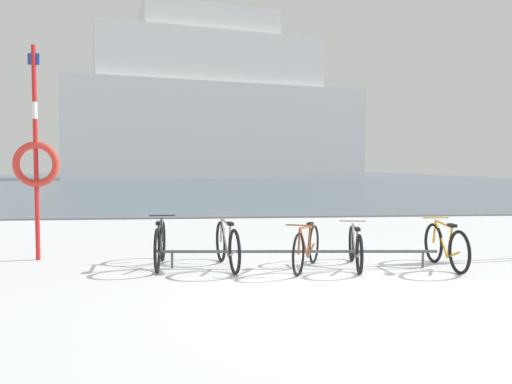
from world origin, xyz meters
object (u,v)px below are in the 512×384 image
bicycle_0 (160,244)px  ferry_ship (214,110)px  bicycle_3 (355,248)px  bicycle_1 (227,245)px  bicycle_2 (307,248)px  bicycle_4 (446,246)px  rescue_post (36,160)px

bicycle_0 → ferry_ship: size_ratio=0.04×
bicycle_3 → bicycle_1: bearing=175.3°
bicycle_2 → bicycle_4: 2.35m
bicycle_1 → rescue_post: 3.85m
bicycle_2 → rescue_post: size_ratio=0.42×
bicycle_3 → ferry_ship: ferry_ship is taller
bicycle_0 → rescue_post: rescue_post is taller
rescue_post → ferry_ship: bearing=86.7°
bicycle_2 → rescue_post: rescue_post is taller
rescue_post → ferry_ship: 61.26m
bicycle_2 → ferry_ship: (-1.20, 61.93, 9.23)m
bicycle_0 → rescue_post: size_ratio=0.45×
bicycle_0 → ferry_ship: ferry_ship is taller
bicycle_0 → ferry_ship: 62.18m
bicycle_2 → bicycle_4: size_ratio=0.97×
bicycle_3 → ferry_ship: bearing=91.9°
bicycle_2 → bicycle_3: size_ratio=0.94×
bicycle_1 → bicycle_4: 3.67m
bicycle_3 → rescue_post: size_ratio=0.44×
rescue_post → ferry_ship: (3.53, 60.67, 7.77)m
bicycle_1 → rescue_post: rescue_post is taller
bicycle_3 → bicycle_4: bicycle_4 is taller
rescue_post → bicycle_4: bearing=-11.0°
bicycle_2 → bicycle_0: bearing=169.8°
bicycle_3 → rescue_post: (-5.58, 1.19, 1.49)m
bicycle_2 → bicycle_1: bearing=169.3°
bicycle_3 → bicycle_4: size_ratio=1.03×
ferry_ship → bicycle_4: bearing=-86.7°
bicycle_2 → ferry_ship: size_ratio=0.04×
ferry_ship → bicycle_3: bearing=-88.1°
bicycle_0 → bicycle_4: bearing=-6.6°
bicycle_2 → rescue_post: (-4.73, 1.26, 1.46)m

